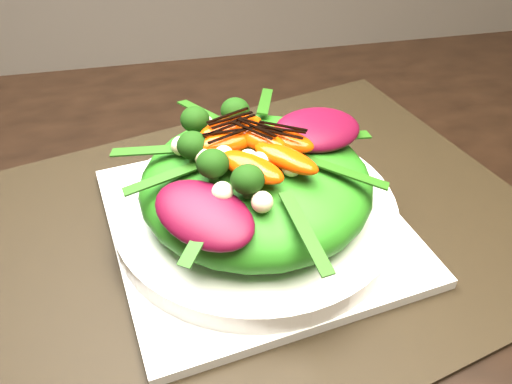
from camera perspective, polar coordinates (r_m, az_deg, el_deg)
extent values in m
cube|color=black|center=(0.51, -1.55, -10.30)|extent=(1.60, 0.90, 0.75)
cube|color=black|center=(0.53, 0.00, -3.93)|extent=(0.64, 0.55, 0.00)
cube|color=silver|center=(0.53, 0.00, -3.34)|extent=(0.31, 0.31, 0.01)
cylinder|color=white|center=(0.52, 0.00, -2.12)|extent=(0.28, 0.28, 0.02)
ellipsoid|color=#2D7C17|center=(0.50, 0.00, 0.84)|extent=(0.24, 0.24, 0.07)
ellipsoid|color=#480719|center=(0.50, 6.50, 6.56)|extent=(0.10, 0.08, 0.02)
ellipsoid|color=#E73303|center=(0.49, -2.20, 6.05)|extent=(0.06, 0.03, 0.02)
sphere|color=black|center=(0.49, -8.23, 6.58)|extent=(0.04, 0.04, 0.04)
sphere|color=#CAC18E|center=(0.45, 6.16, 1.99)|extent=(0.02, 0.02, 0.02)
cube|color=black|center=(0.48, -2.23, 6.92)|extent=(0.05, 0.01, 0.00)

